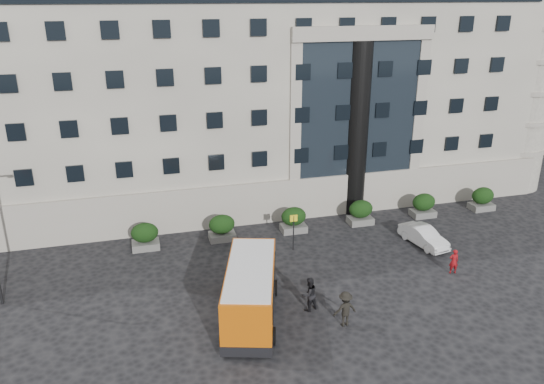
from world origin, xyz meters
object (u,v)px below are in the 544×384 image
at_px(hedge_b, 222,227).
at_px(white_taxi, 424,236).
at_px(pedestrian_b, 309,294).
at_px(minibus, 251,290).
at_px(red_truck, 4,203).
at_px(parked_car_d, 5,228).
at_px(hedge_c, 294,219).
at_px(pedestrian_a, 454,261).
at_px(hedge_d, 361,212).
at_px(pedestrian_c, 345,309).
at_px(bus_stop_sign, 294,226).
at_px(hedge_e, 424,205).
at_px(hedge_f, 482,198).

relative_size(hedge_b, white_taxi, 0.47).
relative_size(hedge_b, pedestrian_b, 0.95).
distance_m(minibus, red_truck, 22.32).
relative_size(hedge_b, parked_car_d, 0.41).
bearing_deg(hedge_c, pedestrian_b, -102.76).
distance_m(parked_car_d, pedestrian_a, 30.32).
xyz_separation_m(hedge_d, pedestrian_c, (-6.11, -11.68, 0.04)).
bearing_deg(pedestrian_c, pedestrian_b, -57.79).
xyz_separation_m(hedge_c, red_truck, (-20.18, 7.04, 0.64)).
xyz_separation_m(bus_stop_sign, minibus, (-4.52, -6.90, -0.09)).
bearing_deg(pedestrian_b, parked_car_d, -57.08).
relative_size(hedge_e, red_truck, 0.32).
bearing_deg(white_taxi, hedge_e, 48.99).
relative_size(hedge_f, bus_stop_sign, 0.73).
distance_m(bus_stop_sign, white_taxi, 8.98).
xyz_separation_m(hedge_b, hedge_e, (15.60, 0.00, 0.00)).
bearing_deg(hedge_b, hedge_d, 0.00).
xyz_separation_m(minibus, pedestrian_b, (3.19, -0.14, -0.67)).
bearing_deg(hedge_b, parked_car_d, 162.65).
distance_m(white_taxi, pedestrian_c, 11.41).
height_order(hedge_e, pedestrian_a, hedge_e).
xyz_separation_m(minibus, pedestrian_c, (4.51, -1.97, -0.67)).
relative_size(hedge_d, hedge_e, 1.00).
height_order(hedge_f, pedestrian_b, pedestrian_b).
bearing_deg(pedestrian_a, hedge_b, -21.92).
height_order(minibus, white_taxi, minibus).
xyz_separation_m(hedge_c, pedestrian_a, (7.60, -8.35, -0.13)).
xyz_separation_m(hedge_c, bus_stop_sign, (-0.90, -2.80, 0.80)).
height_order(hedge_b, hedge_f, same).
height_order(bus_stop_sign, white_taxi, bus_stop_sign).
height_order(bus_stop_sign, pedestrian_b, bus_stop_sign).
xyz_separation_m(red_truck, white_taxi, (28.04, -11.44, -0.93)).
height_order(hedge_c, pedestrian_a, hedge_c).
relative_size(hedge_e, hedge_f, 1.00).
distance_m(red_truck, pedestrian_c, 26.86).
relative_size(hedge_d, white_taxi, 0.47).
distance_m(hedge_d, hedge_f, 10.40).
bearing_deg(pedestrian_a, hedge_f, -122.55).
xyz_separation_m(hedge_d, minibus, (-10.62, -9.70, 0.71)).
bearing_deg(hedge_c, parked_car_d, 167.02).
xyz_separation_m(parked_car_d, white_taxi, (27.70, -8.97, 0.01)).
height_order(hedge_c, parked_car_d, hedge_c).
height_order(hedge_b, hedge_d, same).
height_order(red_truck, pedestrian_c, red_truck).
bearing_deg(minibus, pedestrian_c, -6.89).
bearing_deg(white_taxi, hedge_c, 139.66).
height_order(hedge_f, pedestrian_c, pedestrian_c).
height_order(hedge_e, pedestrian_b, pedestrian_b).
bearing_deg(hedge_d, red_truck, 164.50).
xyz_separation_m(hedge_b, white_taxi, (13.07, -4.40, -0.29)).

